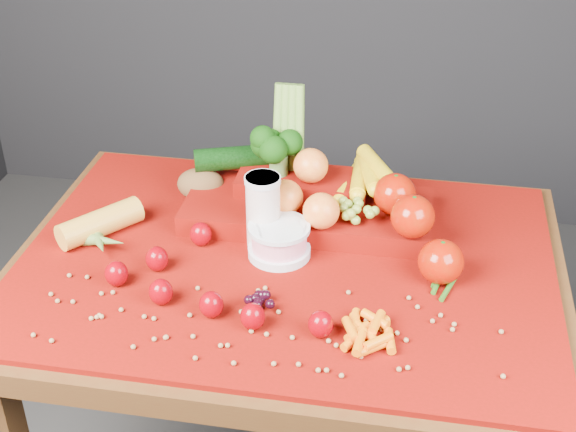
% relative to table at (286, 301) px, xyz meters
% --- Properties ---
extents(table, '(1.10, 0.80, 0.75)m').
position_rel_table_xyz_m(table, '(0.00, 0.00, 0.00)').
color(table, '#3E1E0E').
rests_on(table, ground).
extents(red_cloth, '(1.05, 0.75, 0.01)m').
position_rel_table_xyz_m(red_cloth, '(0.00, 0.00, 0.10)').
color(red_cloth, '#700603').
rests_on(red_cloth, table).
extents(milk_glass, '(0.07, 0.07, 0.16)m').
position_rel_table_xyz_m(milk_glass, '(-0.06, 0.05, 0.19)').
color(milk_glass, beige).
rests_on(milk_glass, red_cloth).
extents(yogurt_bowl, '(0.13, 0.13, 0.07)m').
position_rel_table_xyz_m(yogurt_bowl, '(-0.02, 0.01, 0.14)').
color(yogurt_bowl, silver).
rests_on(yogurt_bowl, red_cloth).
extents(strawberry_scatter, '(0.44, 0.28, 0.05)m').
position_rel_table_xyz_m(strawberry_scatter, '(-0.13, -0.15, 0.13)').
color(strawberry_scatter, '#820003').
rests_on(strawberry_scatter, red_cloth).
extents(dark_grape_cluster, '(0.06, 0.05, 0.03)m').
position_rel_table_xyz_m(dark_grape_cluster, '(-0.02, -0.16, 0.12)').
color(dark_grape_cluster, black).
rests_on(dark_grape_cluster, red_cloth).
extents(soybean_scatter, '(0.84, 0.24, 0.01)m').
position_rel_table_xyz_m(soybean_scatter, '(0.00, -0.20, 0.11)').
color(soybean_scatter, olive).
rests_on(soybean_scatter, red_cloth).
extents(corn_ear, '(0.25, 0.26, 0.06)m').
position_rel_table_xyz_m(corn_ear, '(-0.38, -0.01, 0.13)').
color(corn_ear, gold).
rests_on(corn_ear, red_cloth).
extents(potato, '(0.11, 0.08, 0.07)m').
position_rel_table_xyz_m(potato, '(-0.23, 0.20, 0.14)').
color(potato, '#55391B').
rests_on(potato, red_cloth).
extents(baby_carrot_pile, '(0.18, 0.18, 0.03)m').
position_rel_table_xyz_m(baby_carrot_pile, '(0.18, -0.22, 0.12)').
color(baby_carrot_pile, orange).
rests_on(baby_carrot_pile, red_cloth).
extents(green_bean_pile, '(0.14, 0.12, 0.01)m').
position_rel_table_xyz_m(green_bean_pile, '(0.32, -0.01, 0.11)').
color(green_bean_pile, '#245B14').
rests_on(green_bean_pile, red_cloth).
extents(produce_mound, '(0.59, 0.36, 0.27)m').
position_rel_table_xyz_m(produce_mound, '(0.05, 0.15, 0.17)').
color(produce_mound, '#700603').
rests_on(produce_mound, red_cloth).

